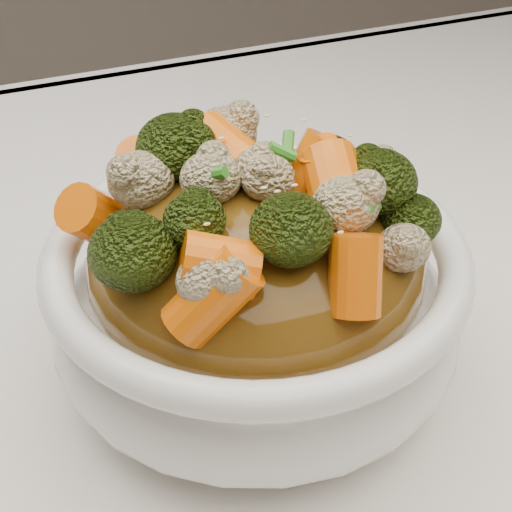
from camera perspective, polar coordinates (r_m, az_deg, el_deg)
name	(u,v)px	position (r m, az deg, el deg)	size (l,w,h in m)	color
tablecloth	(279,378)	(0.45, 1.69, -8.83)	(1.20, 0.80, 0.04)	white
bowl	(256,305)	(0.40, 0.00, -3.56)	(0.21, 0.21, 0.08)	white
sauce_base	(256,261)	(0.38, 0.00, -0.34)	(0.17, 0.17, 0.09)	brown
carrots	(256,154)	(0.35, 0.00, 7.46)	(0.17, 0.17, 0.05)	orange
broccoli	(256,156)	(0.35, 0.00, 7.32)	(0.17, 0.17, 0.04)	black
cauliflower	(256,159)	(0.35, 0.00, 7.05)	(0.17, 0.17, 0.03)	beige
scallions	(256,152)	(0.35, 0.00, 7.59)	(0.12, 0.12, 0.02)	#328D20
sesame_seeds	(256,152)	(0.35, 0.00, 7.59)	(0.15, 0.15, 0.01)	beige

